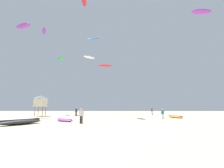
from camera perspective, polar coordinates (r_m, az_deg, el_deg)
name	(u,v)px	position (r m, az deg, el deg)	size (l,w,h in m)	color
ground_plane	(106,131)	(14.27, -1.98, -15.06)	(120.00, 120.00, 0.00)	beige
person_foreground	(81,114)	(20.44, -9.97, -9.76)	(0.56, 0.39, 1.74)	black
person_midground	(163,113)	(27.85, 16.18, -9.11)	(0.51, 0.36, 1.58)	silver
person_left	(152,111)	(40.42, 12.91, -8.45)	(0.39, 0.58, 1.74)	teal
person_right	(76,111)	(36.26, -11.58, -8.64)	(0.55, 0.39, 1.73)	#2D2D33
kite_grounded_near	(175,117)	(31.68, 19.96, -10.02)	(2.20, 3.57, 0.41)	orange
kite_grounded_mid	(21,122)	(21.37, -27.64, -10.93)	(3.67, 4.82, 0.60)	#2D2D33
kite_grounded_far	(65,120)	(23.65, -15.19, -11.30)	(3.05, 2.70, 0.41)	purple
lifeguard_tower	(41,101)	(38.40, -22.23, -5.11)	(2.30, 2.30, 4.15)	#8C704C
kite_aloft_0	(105,66)	(50.44, -2.30, 6.00)	(4.32, 1.98, 0.68)	red
kite_aloft_1	(89,57)	(56.91, -7.41, 8.65)	(3.97, 3.87, 0.78)	white
kite_aloft_2	(23,26)	(46.42, -26.93, 16.53)	(4.43, 2.75, 1.09)	purple
kite_aloft_3	(94,39)	(48.96, -6.05, 14.47)	(3.29, 0.99, 0.69)	blue
kite_aloft_4	(60,59)	(47.51, -16.52, 7.89)	(2.77, 4.10, 0.66)	green
kite_aloft_5	(201,12)	(36.41, 27.10, 20.27)	(3.57, 1.10, 0.81)	purple
kite_aloft_7	(44,31)	(56.70, -21.26, 15.84)	(3.09, 4.43, 1.10)	purple
kite_aloft_8	(84,1)	(46.43, -9.08, 25.08)	(1.81, 4.30, 0.83)	red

